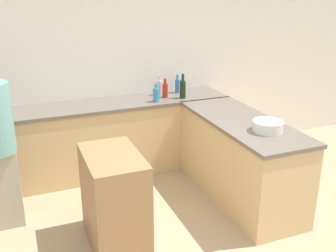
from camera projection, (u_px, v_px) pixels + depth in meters
wall_back at (113, 63)px, 5.04m from camera, size 8.00×0.06×2.70m
counter_back at (123, 136)px, 5.06m from camera, size 2.74×0.63×0.93m
counter_peninsula at (240, 159)px, 4.39m from camera, size 0.69×1.78×0.93m
island_table at (114, 200)px, 3.57m from camera, size 0.48×0.78×0.91m
mixing_bowl at (268, 126)px, 3.89m from camera, size 0.30×0.30×0.11m
water_bottle_blue at (177, 86)px, 5.26m from camera, size 0.06×0.06×0.25m
hot_sauce_bottle at (165, 90)px, 5.05m from camera, size 0.07×0.07×0.25m
vinegar_bottle_clear at (159, 87)px, 5.15m from camera, size 0.07×0.07×0.27m
wine_bottle_dark at (183, 89)px, 5.00m from camera, size 0.08×0.08×0.31m
dish_soap_bottle at (156, 94)px, 4.86m from camera, size 0.08×0.08×0.23m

